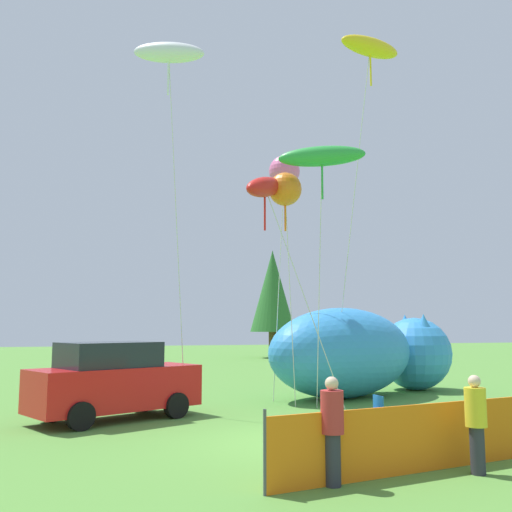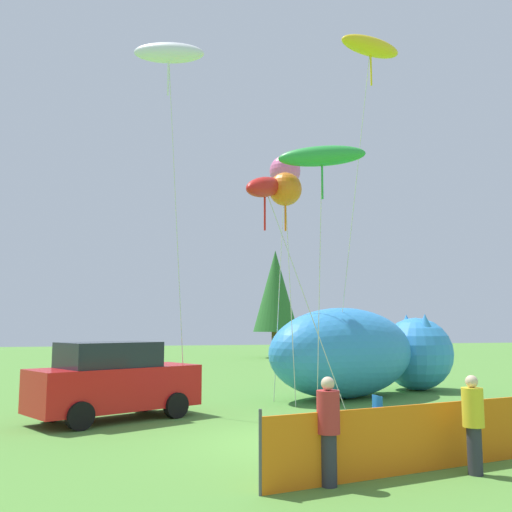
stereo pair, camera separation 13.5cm
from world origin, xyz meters
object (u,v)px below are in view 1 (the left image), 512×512
Objects in this scene: kite_white_ghost at (169,54)px; kite_red_lizard at (265,188)px; folding_chair at (374,411)px; kite_orange_flower at (285,190)px; kite_green_fish at (322,157)px; spectator_in_green_shirt at (332,426)px; kite_pink_octopus at (284,172)px; spectator_in_grey_shirt at (476,420)px; inflatable_cat at (362,355)px; kite_yellow_hero at (370,49)px; parked_car at (114,381)px.

kite_red_lizard is at bearing -5.20° from kite_white_ghost.
folding_chair is 0.12× the size of kite_orange_flower.
kite_orange_flower is at bearing 131.69° from kite_green_fish.
spectator_in_green_shirt is at bearing -98.05° from kite_red_lizard.
kite_green_fish is at bearing -86.78° from kite_pink_octopus.
spectator_in_grey_shirt is 0.21× the size of kite_green_fish.
kite_yellow_hero is (-0.77, -2.74, 9.88)m from inflatable_cat.
kite_red_lizard is 0.61× the size of kite_yellow_hero.
kite_orange_flower is 0.65× the size of kite_white_ghost.
kite_yellow_hero is (2.08, -2.58, 3.52)m from kite_pink_octopus.
kite_yellow_hero reaches higher than kite_white_ghost.
inflatable_cat reaches higher than spectator_in_grey_shirt.
kite_orange_flower reaches higher than parked_car.
kite_white_ghost is (-4.49, 0.77, 3.01)m from kite_green_fish.
kite_yellow_hero is at bearing -25.20° from parked_car.
kite_red_lizard is at bearing 179.97° from kite_yellow_hero.
kite_white_ghost is at bearing 176.13° from inflatable_cat.
kite_white_ghost is at bearing -44.46° from folding_chair.
kite_pink_octopus is at bearing -0.29° from parked_car.
spectator_in_green_shirt is 0.23× the size of kite_orange_flower.
kite_white_ghost is (-1.82, 7.71, 9.51)m from spectator_in_green_shirt.
inflatable_cat is 0.72× the size of kite_yellow_hero.
kite_green_fish is (2.66, 6.94, 6.50)m from spectator_in_green_shirt.
kite_pink_octopus is (5.62, 2.88, 6.77)m from parked_car.
kite_red_lizard is 3.22m from kite_pink_octopus.
kite_green_fish is at bearing -165.13° from kite_yellow_hero.
kite_red_lizard is (1.05, 7.45, 5.58)m from spectator_in_green_shirt.
parked_car is at bearing -177.74° from kite_yellow_hero.
kite_white_ghost is (-4.39, 7.67, 9.53)m from spectator_in_grey_shirt.
spectator_in_grey_shirt is at bearing -89.53° from kite_pink_octopus.
kite_pink_octopus reaches higher than parked_car.
parked_car is 0.65× the size of kite_orange_flower.
kite_pink_octopus is at bearing 90.47° from spectator_in_grey_shirt.
kite_yellow_hero is 1.49× the size of kite_green_fish.
kite_yellow_hero reaches higher than folding_chair.
kite_red_lizard reaches higher than spectator_in_green_shirt.
kite_pink_octopus is at bearing 76.05° from spectator_in_green_shirt.
parked_car is 9.11m from spectator_in_grey_shirt.
folding_chair is at bearing 89.29° from spectator_in_grey_shirt.
spectator_in_green_shirt is 13.57m from kite_yellow_hero.
kite_yellow_hero is (7.70, 0.30, 10.29)m from parked_car.
kite_pink_octopus reaches higher than kite_orange_flower.
kite_yellow_hero reaches higher than spectator_in_green_shirt.
spectator_in_grey_shirt is 12.13m from kite_pink_octopus.
folding_chair is at bearing -90.82° from kite_green_fish.
kite_white_ghost is at bearing -177.21° from kite_orange_flower.
parked_car reaches higher than spectator_in_grey_shirt.
inflatable_cat is 5.25× the size of spectator_in_grey_shirt.
kite_pink_octopus is 1.17× the size of kite_orange_flower.
kite_green_fish is 1.51m from kite_orange_flower.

